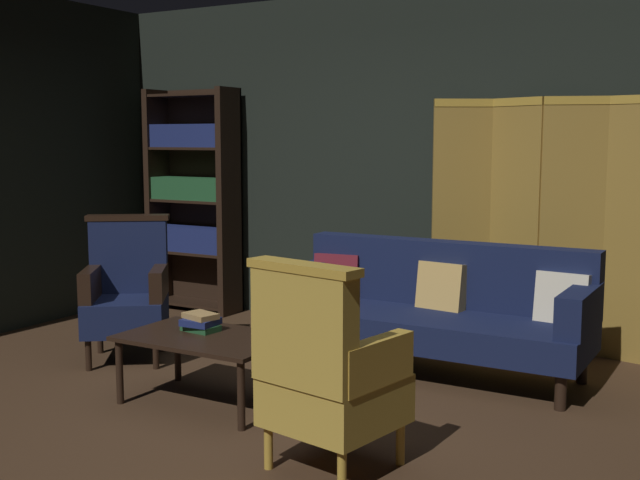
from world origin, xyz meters
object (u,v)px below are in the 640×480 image
(coffee_table, at_px, (206,343))
(armchair_wing_left, at_px, (127,292))
(book_tan_leather, at_px, (201,316))
(folding_screen, at_px, (574,223))
(bookshelf, at_px, (194,196))
(book_navy_cloth, at_px, (201,322))
(armchair_gilt_accent, at_px, (326,373))
(velvet_couch, at_px, (436,306))
(book_green_cloth, at_px, (201,328))

(coffee_table, xyz_separation_m, armchair_wing_left, (-1.11, 0.51, 0.12))
(armchair_wing_left, bearing_deg, book_tan_leather, -22.87)
(armchair_wing_left, distance_m, book_tan_leather, 1.10)
(folding_screen, bearing_deg, coffee_table, -127.15)
(folding_screen, relative_size, bookshelf, 1.04)
(bookshelf, bearing_deg, book_navy_cloth, -50.53)
(armchair_gilt_accent, distance_m, book_tan_leather, 1.35)
(bookshelf, distance_m, armchair_gilt_accent, 3.91)
(bookshelf, relative_size, armchair_gilt_accent, 1.97)
(armchair_wing_left, distance_m, book_navy_cloth, 1.10)
(coffee_table, xyz_separation_m, armchair_gilt_accent, (1.12, -0.51, 0.12))
(velvet_couch, relative_size, book_green_cloth, 9.62)
(coffee_table, height_order, book_navy_cloth, book_navy_cloth)
(coffee_table, bearing_deg, velvet_couch, 54.74)
(folding_screen, bearing_deg, book_navy_cloth, -129.75)
(armchair_gilt_accent, bearing_deg, book_green_cloth, 154.41)
(armchair_gilt_accent, bearing_deg, book_navy_cloth, 154.41)
(armchair_gilt_accent, distance_m, armchair_wing_left, 2.45)
(coffee_table, height_order, armchair_wing_left, armchair_wing_left)
(bookshelf, bearing_deg, book_green_cloth, -50.53)
(folding_screen, xyz_separation_m, book_tan_leather, (-1.77, -2.13, -0.47))
(folding_screen, xyz_separation_m, book_navy_cloth, (-1.77, -2.13, -0.51))
(velvet_couch, relative_size, coffee_table, 2.12)
(velvet_couch, bearing_deg, armchair_gilt_accent, -84.78)
(coffee_table, bearing_deg, armchair_wing_left, 155.57)
(velvet_couch, relative_size, book_tan_leather, 10.44)
(bookshelf, height_order, book_tan_leather, bookshelf)
(velvet_couch, height_order, coffee_table, velvet_couch)
(armchair_wing_left, xyz_separation_m, book_green_cloth, (1.02, -0.43, -0.05))
(book_navy_cloth, distance_m, book_tan_leather, 0.04)
(folding_screen, relative_size, armchair_wing_left, 2.05)
(armchair_gilt_accent, relative_size, book_navy_cloth, 5.30)
(velvet_couch, distance_m, book_navy_cloth, 1.64)
(coffee_table, bearing_deg, bookshelf, 130.03)
(bookshelf, bearing_deg, armchair_gilt_accent, -42.06)
(bookshelf, distance_m, book_navy_cloth, 2.66)
(book_tan_leather, bearing_deg, armchair_gilt_accent, -25.59)
(bookshelf, bearing_deg, folding_screen, 2.03)
(folding_screen, bearing_deg, book_tan_leather, -129.75)
(velvet_couch, bearing_deg, bookshelf, 164.69)
(velvet_couch, height_order, book_navy_cloth, velvet_couch)
(folding_screen, height_order, book_green_cloth, folding_screen)
(folding_screen, bearing_deg, armchair_wing_left, -148.61)
(coffee_table, distance_m, armchair_wing_left, 1.23)
(folding_screen, height_order, coffee_table, folding_screen)
(coffee_table, bearing_deg, folding_screen, 52.85)
(bookshelf, height_order, armchair_gilt_accent, bookshelf)
(armchair_gilt_accent, bearing_deg, bookshelf, 137.94)
(book_tan_leather, bearing_deg, coffee_table, -38.27)
(bookshelf, xyz_separation_m, armchair_wing_left, (0.64, -1.58, -0.58))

